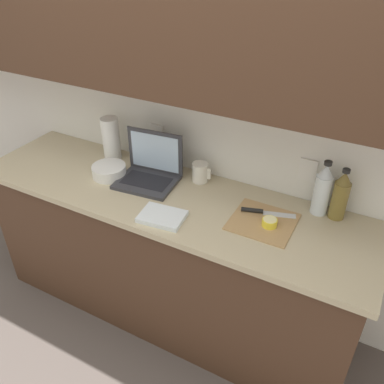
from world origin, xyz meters
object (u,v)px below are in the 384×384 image
(bottle_green_soda, at_px, (323,190))
(bottle_oil_tall, at_px, (340,196))
(bowl_white, at_px, (109,171))
(paper_towel_roll, at_px, (111,139))
(lemon_half_cut, at_px, (269,223))
(measuring_cup, at_px, (200,172))
(knife, at_px, (259,211))
(cutting_board, at_px, (263,222))
(laptop, at_px, (150,170))

(bottle_green_soda, bearing_deg, bottle_oil_tall, -0.00)
(bowl_white, xyz_separation_m, paper_towel_roll, (-0.11, 0.18, 0.10))
(bottle_green_soda, bearing_deg, paper_towel_roll, -178.44)
(lemon_half_cut, distance_m, measuring_cup, 0.53)
(knife, height_order, lemon_half_cut, lemon_half_cut)
(lemon_half_cut, bearing_deg, bowl_white, 178.77)
(cutting_board, distance_m, paper_towel_roll, 1.07)
(knife, bearing_deg, bottle_oil_tall, 7.47)
(cutting_board, relative_size, paper_towel_roll, 1.15)
(knife, bearing_deg, lemon_half_cut, -60.98)
(knife, bearing_deg, measuring_cup, 143.48)
(laptop, bearing_deg, bottle_green_soda, 2.53)
(paper_towel_roll, bearing_deg, bottle_green_soda, 1.56)
(knife, relative_size, measuring_cup, 2.42)
(bowl_white, bearing_deg, knife, 3.64)
(cutting_board, distance_m, bottle_oil_tall, 0.39)
(laptop, bearing_deg, lemon_half_cut, -13.60)
(bowl_white, bearing_deg, measuring_cup, 22.08)
(lemon_half_cut, bearing_deg, paper_towel_roll, 169.43)
(laptop, distance_m, knife, 0.66)
(cutting_board, xyz_separation_m, measuring_cup, (-0.45, 0.20, 0.05))
(knife, relative_size, bottle_green_soda, 0.92)
(laptop, xyz_separation_m, bowl_white, (-0.23, -0.08, -0.03))
(bottle_oil_tall, distance_m, measuring_cup, 0.75)
(bowl_white, distance_m, paper_towel_roll, 0.24)
(knife, xyz_separation_m, lemon_half_cut, (0.08, -0.08, 0.01))
(paper_towel_roll, bearing_deg, bowl_white, -58.47)
(bottle_green_soda, relative_size, bowl_white, 1.51)
(knife, height_order, paper_towel_roll, paper_towel_roll)
(cutting_board, distance_m, bottle_green_soda, 0.33)
(measuring_cup, xyz_separation_m, bowl_white, (-0.49, -0.20, -0.02))
(cutting_board, bearing_deg, paper_towel_roll, 170.24)
(knife, bearing_deg, cutting_board, -69.83)
(bottle_green_soda, xyz_separation_m, bottle_oil_tall, (0.09, -0.00, -0.01))
(lemon_half_cut, height_order, paper_towel_roll, paper_towel_roll)
(bottle_green_soda, xyz_separation_m, measuring_cup, (-0.66, -0.02, -0.08))
(cutting_board, xyz_separation_m, knife, (-0.04, 0.06, 0.01))
(laptop, height_order, knife, laptop)
(lemon_half_cut, relative_size, measuring_cup, 0.66)
(bottle_oil_tall, bearing_deg, bowl_white, -170.11)
(bottle_oil_tall, bearing_deg, bottle_green_soda, 180.00)
(bowl_white, bearing_deg, bottle_green_soda, 10.62)
(bottle_green_soda, bearing_deg, knife, -148.51)
(lemon_half_cut, relative_size, bottle_green_soda, 0.25)
(measuring_cup, height_order, bowl_white, measuring_cup)
(lemon_half_cut, bearing_deg, cutting_board, 149.88)
(cutting_board, relative_size, lemon_half_cut, 4.16)
(measuring_cup, relative_size, bowl_white, 0.57)
(paper_towel_roll, bearing_deg, laptop, -16.76)
(bottle_oil_tall, xyz_separation_m, paper_towel_roll, (-1.35, -0.03, 0.01))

